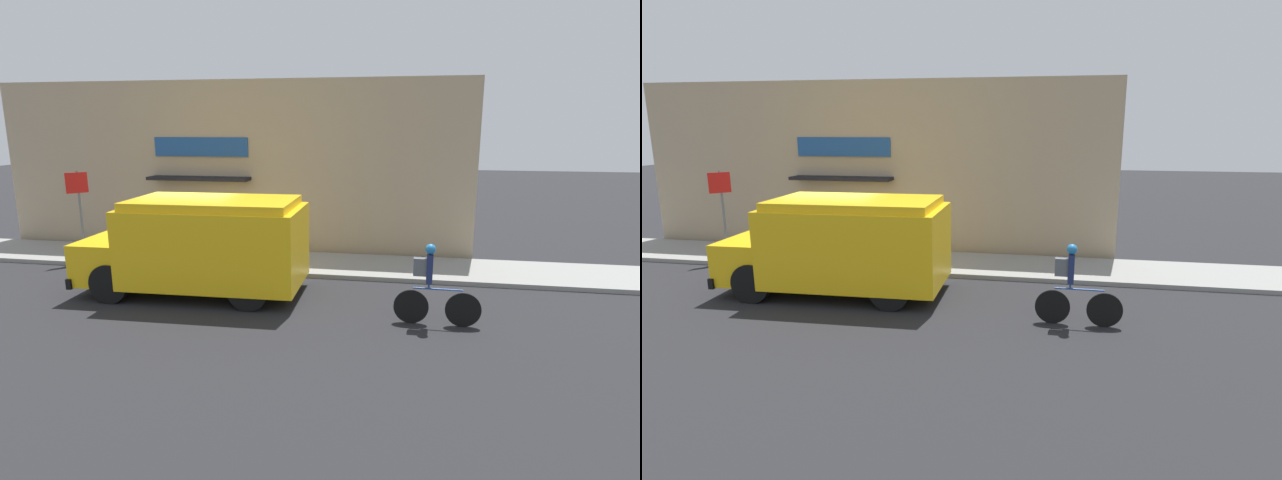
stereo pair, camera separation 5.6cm
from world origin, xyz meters
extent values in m
plane|color=#232326|center=(0.00, 0.00, 0.00)|extent=(70.00, 70.00, 0.00)
cube|color=gray|center=(0.00, 1.16, 0.06)|extent=(28.00, 2.32, 0.12)
cube|color=tan|center=(0.00, 2.67, 2.67)|extent=(15.36, 0.18, 5.34)
cube|color=#1E4C93|center=(-0.77, 2.56, 3.31)|extent=(3.08, 0.05, 0.59)
cube|color=black|center=(-0.77, 2.26, 2.35)|extent=(3.23, 0.63, 0.10)
cube|color=yellow|center=(1.26, -1.63, 1.22)|extent=(4.14, 2.28, 1.81)
cube|color=yellow|center=(-1.37, -1.69, 0.81)|extent=(1.21, 2.04, 0.99)
cube|color=yellow|center=(1.26, -1.63, 2.22)|extent=(3.81, 2.10, 0.19)
cube|color=black|center=(-1.91, -1.70, 0.42)|extent=(0.17, 2.15, 0.24)
cube|color=red|center=(0.10, -0.31, 1.31)|extent=(0.03, 0.44, 0.44)
cylinder|color=black|center=(-0.97, -0.74, 0.45)|extent=(0.91, 0.28, 0.91)
cylinder|color=black|center=(-0.93, -2.61, 0.45)|extent=(0.91, 0.28, 0.91)
cylinder|color=black|center=(2.29, -0.67, 0.45)|extent=(0.91, 0.28, 0.91)
cylinder|color=black|center=(2.33, -2.54, 0.45)|extent=(0.91, 0.28, 0.91)
cylinder|color=black|center=(6.87, -2.70, 0.36)|extent=(0.71, 0.05, 0.71)
cylinder|color=black|center=(5.83, -2.68, 0.36)|extent=(0.71, 0.05, 0.71)
cylinder|color=#234793|center=(6.35, -2.69, 0.76)|extent=(0.98, 0.05, 0.04)
cylinder|color=#234793|center=(6.17, -2.69, 0.82)|extent=(0.04, 0.04, 0.12)
cube|color=navy|center=(6.17, -2.69, 1.18)|extent=(0.12, 0.20, 0.59)
sphere|color=#2375B7|center=(6.17, -2.69, 1.58)|extent=(0.21, 0.21, 0.21)
cube|color=#565B60|center=(5.98, -2.68, 1.21)|extent=(0.26, 0.14, 0.36)
cylinder|color=slate|center=(-3.83, 0.66, 1.40)|extent=(0.07, 0.07, 2.57)
cube|color=red|center=(-3.83, 0.61, 2.34)|extent=(0.45, 0.45, 0.60)
cylinder|color=#38383D|center=(-0.99, 1.29, 0.49)|extent=(0.49, 0.49, 0.73)
cylinder|color=black|center=(-0.99, 1.29, 0.88)|extent=(0.50, 0.50, 0.04)
camera|label=1|loc=(5.65, -12.48, 3.97)|focal=28.00mm
camera|label=2|loc=(5.71, -12.47, 3.97)|focal=28.00mm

